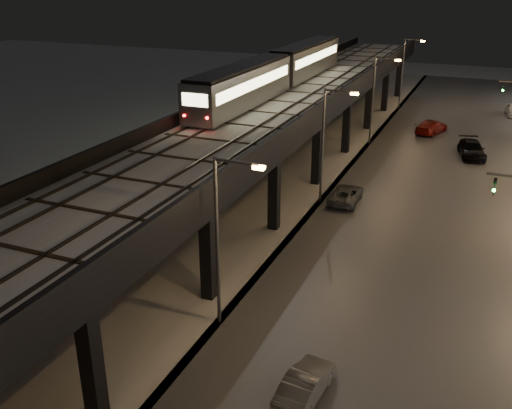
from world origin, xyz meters
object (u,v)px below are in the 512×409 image
(car_mid_silver, at_px, (346,195))
(car_mid_dark, at_px, (431,127))
(car_near_white, at_px, (305,385))
(car_onc_white, at_px, (472,150))
(subway_train, at_px, (278,70))

(car_mid_silver, xyz_separation_m, car_mid_dark, (3.67, 23.90, 0.09))
(car_near_white, distance_m, car_onc_white, 38.98)
(car_mid_silver, height_order, car_mid_dark, car_mid_dark)
(car_near_white, relative_size, car_mid_dark, 0.78)
(subway_train, xyz_separation_m, car_near_white, (13.66, -32.67, -7.58))
(car_near_white, bearing_deg, car_mid_dark, -84.62)
(subway_train, relative_size, car_onc_white, 6.24)
(subway_train, relative_size, car_mid_silver, 7.13)
(car_mid_silver, bearing_deg, subway_train, -48.16)
(subway_train, bearing_deg, car_mid_dark, 45.82)
(car_near_white, height_order, car_onc_white, car_onc_white)
(car_mid_dark, bearing_deg, car_near_white, 107.99)
(car_near_white, xyz_separation_m, car_mid_dark, (-0.36, 46.36, 0.08))
(car_onc_white, bearing_deg, car_mid_dark, 109.26)
(car_mid_silver, bearing_deg, car_onc_white, -118.80)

